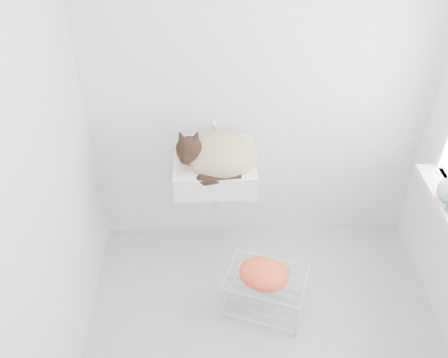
{
  "coord_description": "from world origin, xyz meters",
  "views": [
    {
      "loc": [
        -0.31,
        -1.74,
        2.69
      ],
      "look_at": [
        -0.24,
        0.5,
        0.88
      ],
      "focal_mm": 40.11,
      "sensor_mm": 36.0,
      "label": 1
    }
  ],
  "objects_px": {
    "sink": "(215,159)",
    "bottle_c": "(447,198)",
    "cat": "(216,155)",
    "wire_rack": "(265,291)"
  },
  "relations": [
    {
      "from": "sink",
      "to": "bottle_c",
      "type": "distance_m",
      "value": 1.36
    },
    {
      "from": "sink",
      "to": "cat",
      "type": "relative_size",
      "value": 0.98
    },
    {
      "from": "cat",
      "to": "wire_rack",
      "type": "xyz_separation_m",
      "value": [
        0.29,
        -0.45,
        -0.74
      ]
    },
    {
      "from": "sink",
      "to": "wire_rack",
      "type": "height_order",
      "value": "sink"
    },
    {
      "from": "sink",
      "to": "cat",
      "type": "distance_m",
      "value": 0.05
    },
    {
      "from": "cat",
      "to": "wire_rack",
      "type": "height_order",
      "value": "cat"
    },
    {
      "from": "bottle_c",
      "to": "wire_rack",
      "type": "bearing_deg",
      "value": -176.83
    },
    {
      "from": "cat",
      "to": "bottle_c",
      "type": "distance_m",
      "value": 1.34
    },
    {
      "from": "wire_rack",
      "to": "sink",
      "type": "bearing_deg",
      "value": 122.83
    },
    {
      "from": "cat",
      "to": "bottle_c",
      "type": "bearing_deg",
      "value": -8.6
    }
  ]
}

